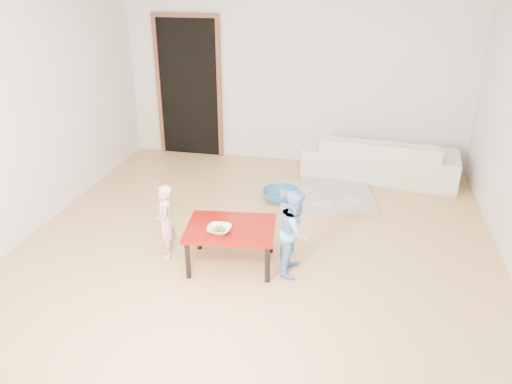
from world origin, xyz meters
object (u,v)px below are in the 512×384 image
(red_table, at_px, (231,246))
(child_blue, at_px, (295,232))
(bowl, at_px, (219,230))
(sofa, at_px, (380,157))
(child_pink, at_px, (165,222))
(basin, at_px, (280,195))

(red_table, relative_size, child_blue, 1.00)
(bowl, bearing_deg, sofa, 60.71)
(child_pink, distance_m, basin, 1.83)
(sofa, height_order, red_table, sofa)
(bowl, xyz_separation_m, child_blue, (0.70, 0.16, -0.03))
(sofa, relative_size, child_blue, 2.43)
(red_table, relative_size, child_pink, 1.10)
(child_pink, bearing_deg, child_blue, 67.83)
(sofa, bearing_deg, basin, 45.93)
(bowl, relative_size, child_blue, 0.27)
(basin, bearing_deg, bowl, -100.17)
(bowl, xyz_separation_m, child_pink, (-0.61, 0.16, -0.07))
(sofa, height_order, child_pink, child_pink)
(sofa, distance_m, child_pink, 3.35)
(red_table, xyz_separation_m, child_pink, (-0.68, 0.03, 0.17))
(bowl, height_order, child_blue, child_blue)
(child_pink, distance_m, child_blue, 1.31)
(bowl, xyz_separation_m, basin, (0.31, 1.71, -0.38))
(child_pink, bearing_deg, red_table, 65.39)
(red_table, bearing_deg, basin, 81.79)
(red_table, distance_m, child_pink, 0.71)
(red_table, relative_size, bowl, 3.77)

